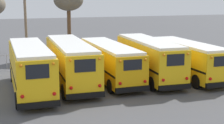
# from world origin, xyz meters

# --- Properties ---
(ground_plane) EXTENTS (160.00, 160.00, 0.00)m
(ground_plane) POSITION_xyz_m (0.00, 0.00, 0.00)
(ground_plane) COLOR #4C4C4F
(school_bus_0) EXTENTS (2.58, 9.94, 3.36)m
(school_bus_0) POSITION_xyz_m (-6.41, -1.07, 1.83)
(school_bus_0) COLOR yellow
(school_bus_0) RESTS_ON ground
(school_bus_1) EXTENTS (2.88, 10.86, 3.30)m
(school_bus_1) POSITION_xyz_m (-3.20, 0.36, 1.80)
(school_bus_1) COLOR yellow
(school_bus_1) RESTS_ON ground
(school_bus_2) EXTENTS (2.60, 10.07, 2.98)m
(school_bus_2) POSITION_xyz_m (0.00, 0.42, 1.63)
(school_bus_2) COLOR #E5A00C
(school_bus_2) RESTS_ON ground
(school_bus_3) EXTENTS (2.85, 9.88, 3.28)m
(school_bus_3) POSITION_xyz_m (3.20, -0.18, 1.79)
(school_bus_3) COLOR yellow
(school_bus_3) RESTS_ON ground
(school_bus_4) EXTENTS (2.63, 9.40, 2.99)m
(school_bus_4) POSITION_xyz_m (6.41, -0.81, 1.65)
(school_bus_4) COLOR yellow
(school_bus_4) RESTS_ON ground
(utility_pole) EXTENTS (1.80, 0.26, 8.37)m
(utility_pole) POSITION_xyz_m (-5.76, 9.26, 4.37)
(utility_pole) COLOR #75604C
(utility_pole) RESTS_ON ground
(bare_tree_0) EXTENTS (3.27, 3.27, 7.59)m
(bare_tree_0) POSITION_xyz_m (-0.83, 12.29, 6.23)
(bare_tree_0) COLOR brown
(bare_tree_0) RESTS_ON ground
(fence_line) EXTENTS (20.88, 0.06, 1.42)m
(fence_line) POSITION_xyz_m (0.00, 7.16, 1.00)
(fence_line) COLOR #939399
(fence_line) RESTS_ON ground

